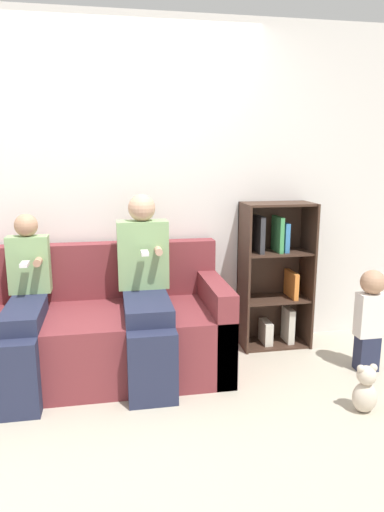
# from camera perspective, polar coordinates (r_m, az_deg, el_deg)

# --- Properties ---
(ground_plane) EXTENTS (14.00, 14.00, 0.00)m
(ground_plane) POSITION_cam_1_polar(r_m,az_deg,el_deg) (3.03, -10.92, -18.17)
(ground_plane) COLOR #B2A893
(back_wall) EXTENTS (10.00, 0.06, 2.55)m
(back_wall) POSITION_cam_1_polar(r_m,az_deg,el_deg) (3.58, -11.67, 8.03)
(back_wall) COLOR silver
(back_wall) RESTS_ON ground_plane
(couch) EXTENTS (1.88, 0.82, 0.89)m
(couch) POSITION_cam_1_polar(r_m,az_deg,el_deg) (3.36, -12.21, -9.42)
(couch) COLOR maroon
(couch) RESTS_ON ground_plane
(adult_seated) EXTENTS (0.37, 0.79, 1.27)m
(adult_seated) POSITION_cam_1_polar(r_m,az_deg,el_deg) (3.16, -5.76, -3.90)
(adult_seated) COLOR #232842
(adult_seated) RESTS_ON ground_plane
(child_seated) EXTENTS (0.28, 0.80, 1.14)m
(child_seated) POSITION_cam_1_polar(r_m,az_deg,el_deg) (3.18, -20.22, -5.93)
(child_seated) COLOR #232842
(child_seated) RESTS_ON ground_plane
(toddler_standing) EXTENTS (0.19, 0.17, 0.75)m
(toddler_standing) POSITION_cam_1_polar(r_m,az_deg,el_deg) (3.52, 21.35, -6.90)
(toddler_standing) COLOR #232842
(toddler_standing) RESTS_ON ground_plane
(bookshelf) EXTENTS (0.55, 0.32, 1.18)m
(bookshelf) POSITION_cam_1_polar(r_m,az_deg,el_deg) (3.77, 10.26, -2.46)
(bookshelf) COLOR #3D281E
(bookshelf) RESTS_ON ground_plane
(teddy_bear) EXTENTS (0.15, 0.13, 0.31)m
(teddy_bear) POSITION_cam_1_polar(r_m,az_deg,el_deg) (3.07, 20.84, -15.36)
(teddy_bear) COLOR beige
(teddy_bear) RESTS_ON ground_plane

